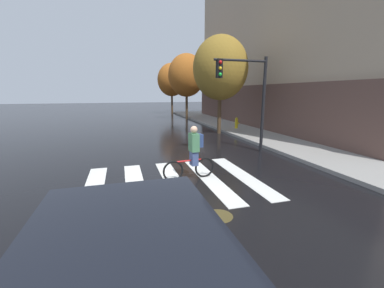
{
  "coord_description": "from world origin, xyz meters",
  "views": [
    {
      "loc": [
        -1.15,
        -6.9,
        2.7
      ],
      "look_at": [
        0.89,
        0.1,
        1.14
      ],
      "focal_mm": 22.78,
      "sensor_mm": 36.0,
      "label": 1
    }
  ],
  "objects_px": {
    "fire_hydrant": "(236,123)",
    "street_tree_near": "(220,68)",
    "manhole_cover": "(219,216)",
    "cyclist": "(193,153)",
    "street_tree_far": "(172,80)",
    "street_tree_mid": "(187,75)",
    "traffic_light_near": "(247,88)"
  },
  "relations": [
    {
      "from": "fire_hydrant",
      "to": "street_tree_near",
      "type": "distance_m",
      "value": 4.11
    },
    {
      "from": "manhole_cover",
      "to": "street_tree_near",
      "type": "distance_m",
      "value": 11.94
    },
    {
      "from": "street_tree_near",
      "to": "fire_hydrant",
      "type": "bearing_deg",
      "value": 26.56
    },
    {
      "from": "street_tree_near",
      "to": "cyclist",
      "type": "bearing_deg",
      "value": -117.66
    },
    {
      "from": "street_tree_near",
      "to": "street_tree_far",
      "type": "height_order",
      "value": "street_tree_far"
    },
    {
      "from": "street_tree_near",
      "to": "street_tree_mid",
      "type": "distance_m",
      "value": 8.8
    },
    {
      "from": "traffic_light_near",
      "to": "street_tree_mid",
      "type": "xyz_separation_m",
      "value": [
        1.03,
        14.04,
        1.43
      ]
    },
    {
      "from": "street_tree_near",
      "to": "street_tree_far",
      "type": "bearing_deg",
      "value": 89.88
    },
    {
      "from": "cyclist",
      "to": "manhole_cover",
      "type": "bearing_deg",
      "value": -92.98
    },
    {
      "from": "cyclist",
      "to": "street_tree_far",
      "type": "bearing_deg",
      "value": 79.92
    },
    {
      "from": "cyclist",
      "to": "fire_hydrant",
      "type": "bearing_deg",
      "value": 56.28
    },
    {
      "from": "fire_hydrant",
      "to": "street_tree_far",
      "type": "relative_size",
      "value": 0.13
    },
    {
      "from": "manhole_cover",
      "to": "street_tree_mid",
      "type": "bearing_deg",
      "value": 77.07
    },
    {
      "from": "manhole_cover",
      "to": "street_tree_mid",
      "type": "height_order",
      "value": "street_tree_mid"
    },
    {
      "from": "cyclist",
      "to": "street_tree_far",
      "type": "relative_size",
      "value": 0.28
    },
    {
      "from": "cyclist",
      "to": "fire_hydrant",
      "type": "height_order",
      "value": "cyclist"
    },
    {
      "from": "traffic_light_near",
      "to": "street_tree_near",
      "type": "distance_m",
      "value": 5.47
    },
    {
      "from": "cyclist",
      "to": "street_tree_mid",
      "type": "height_order",
      "value": "street_tree_mid"
    },
    {
      "from": "traffic_light_near",
      "to": "street_tree_far",
      "type": "bearing_deg",
      "value": 87.46
    },
    {
      "from": "fire_hydrant",
      "to": "street_tree_mid",
      "type": "bearing_deg",
      "value": 101.1
    },
    {
      "from": "fire_hydrant",
      "to": "street_tree_far",
      "type": "xyz_separation_m",
      "value": [
        -1.66,
        14.7,
        3.65
      ]
    },
    {
      "from": "cyclist",
      "to": "traffic_light_near",
      "type": "bearing_deg",
      "value": 39.29
    },
    {
      "from": "cyclist",
      "to": "street_tree_far",
      "type": "xyz_separation_m",
      "value": [
        4.17,
        23.44,
        3.34
      ]
    },
    {
      "from": "street_tree_mid",
      "to": "street_tree_near",
      "type": "bearing_deg",
      "value": -90.88
    },
    {
      "from": "manhole_cover",
      "to": "fire_hydrant",
      "type": "relative_size",
      "value": 0.82
    },
    {
      "from": "fire_hydrant",
      "to": "street_tree_far",
      "type": "height_order",
      "value": "street_tree_far"
    },
    {
      "from": "fire_hydrant",
      "to": "street_tree_near",
      "type": "relative_size",
      "value": 0.13
    },
    {
      "from": "cyclist",
      "to": "street_tree_near",
      "type": "height_order",
      "value": "street_tree_near"
    },
    {
      "from": "manhole_cover",
      "to": "cyclist",
      "type": "height_order",
      "value": "cyclist"
    },
    {
      "from": "traffic_light_near",
      "to": "street_tree_mid",
      "type": "height_order",
      "value": "street_tree_mid"
    },
    {
      "from": "traffic_light_near",
      "to": "fire_hydrant",
      "type": "distance_m",
      "value": 7.01
    },
    {
      "from": "cyclist",
      "to": "street_tree_far",
      "type": "height_order",
      "value": "street_tree_far"
    }
  ]
}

